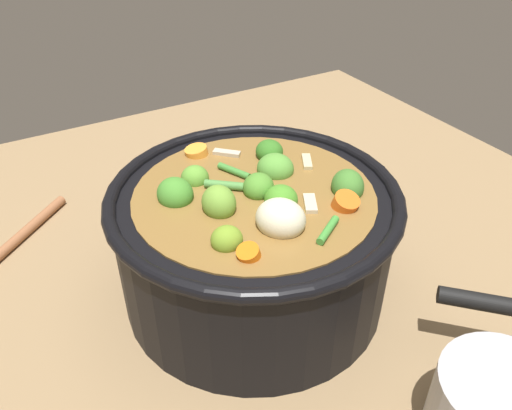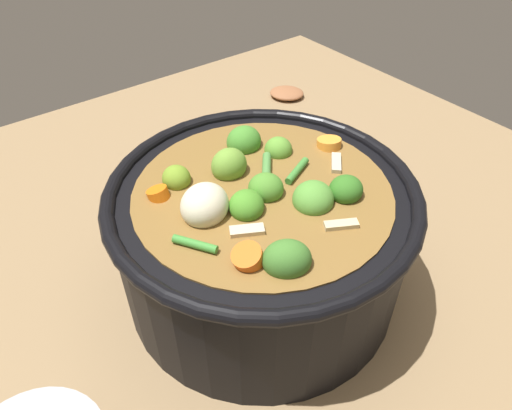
{
  "view_description": "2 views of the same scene",
  "coord_description": "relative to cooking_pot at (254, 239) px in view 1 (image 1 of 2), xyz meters",
  "views": [
    {
      "loc": [
        0.22,
        0.39,
        0.43
      ],
      "look_at": [
        -0.0,
        0.0,
        0.13
      ],
      "focal_mm": 35.63,
      "sensor_mm": 36.0,
      "label": 1
    },
    {
      "loc": [
        -0.28,
        0.22,
        0.43
      ],
      "look_at": [
        0.0,
        0.01,
        0.12
      ],
      "focal_mm": 33.06,
      "sensor_mm": 36.0,
      "label": 2
    }
  ],
  "objects": [
    {
      "name": "ground_plane",
      "position": [
        0.0,
        -0.0,
        -0.08
      ],
      "size": [
        1.1,
        1.1,
        0.0
      ],
      "primitive_type": "plane",
      "color": "#8C704C"
    },
    {
      "name": "cooking_pot",
      "position": [
        0.0,
        0.0,
        0.0
      ],
      "size": [
        0.32,
        0.32,
        0.17
      ],
      "color": "black",
      "rests_on": "ground_plane"
    },
    {
      "name": "small_saucepan",
      "position": [
        -0.08,
        0.27,
        -0.03
      ],
      "size": [
        0.17,
        0.17,
        0.08
      ],
      "color": "#ADADB2",
      "rests_on": "ground_plane"
    }
  ]
}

